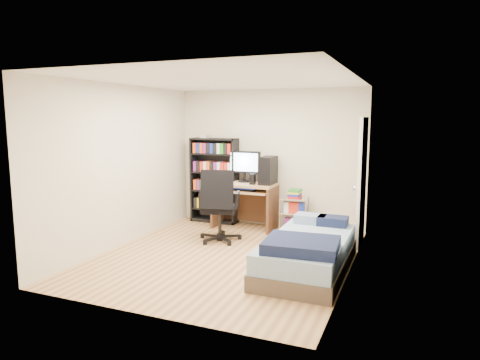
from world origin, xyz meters
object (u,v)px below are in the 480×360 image
at_px(media_shelf, 214,179).
at_px(bed, 308,252).
at_px(computer_desk, 252,187).
at_px(office_chair, 219,218).

xyz_separation_m(media_shelf, bed, (2.28, -1.96, -0.58)).
relative_size(media_shelf, bed, 0.84).
xyz_separation_m(computer_desk, bed, (1.46, -1.81, -0.50)).
bearing_deg(computer_desk, media_shelf, 169.44).
height_order(computer_desk, office_chair, computer_desk).
relative_size(computer_desk, bed, 0.70).
height_order(computer_desk, bed, computer_desk).
distance_m(office_chair, bed, 1.83).
height_order(media_shelf, computer_desk, media_shelf).
bearing_deg(bed, office_chair, 154.13).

